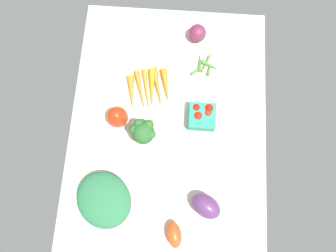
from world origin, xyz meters
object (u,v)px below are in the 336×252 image
carrot_bunch (150,89)px  bell_pepper_red (117,117)px  berry_basket (202,116)px  okra_pile (205,66)px  leafy_greens_clump (104,200)px  eggplant (206,206)px  broccoli_head (143,132)px  roma_tomato (174,235)px  red_onion_near_basket (197,33)px

carrot_bunch → bell_pepper_red: 17.73cm
berry_basket → okra_pile: bearing=-1.5°
leafy_greens_clump → eggplant: bearing=-89.5°
bell_pepper_red → berry_basket: bearing=-84.1°
bell_pepper_red → broccoli_head: 11.88cm
roma_tomato → eggplant: bearing=-58.8°
roma_tomato → leafy_greens_clump: bearing=55.0°
bell_pepper_red → broccoli_head: (-5.45, -10.28, 2.41)cm
broccoli_head → red_onion_near_basket: size_ratio=1.65×
leafy_greens_clump → red_onion_near_basket: (68.43, -30.36, 0.29)cm
bell_pepper_red → roma_tomato: bearing=-149.5°
broccoli_head → eggplant: bearing=-135.4°
carrot_bunch → red_onion_near_basket: (24.60, -17.61, 2.25)cm
carrot_bunch → roma_tomato: 55.55cm
berry_basket → bell_pepper_red: size_ratio=0.97×
okra_pile → eggplant: 55.30cm
okra_pile → berry_basket: bearing=178.5°
okra_pile → roma_tomato: 66.25cm
eggplant → okra_pile: bearing=-56.4°
eggplant → bell_pepper_red: 45.75cm
bell_pepper_red → broccoli_head: broccoli_head is taller
leafy_greens_clump → okra_pile: bearing=-31.7°
eggplant → broccoli_head: 34.70cm
okra_pile → roma_tomato: size_ratio=1.36×
carrot_bunch → eggplant: 49.55cm
leafy_greens_clump → red_onion_near_basket: red_onion_near_basket is taller
berry_basket → bell_pepper_red: bearing=95.9°
roma_tomato → broccoli_head: bearing=7.7°
carrot_bunch → leafy_greens_clump: leafy_greens_clump is taller
carrot_bunch → bell_pepper_red: size_ratio=1.83×
okra_pile → red_onion_near_basket: red_onion_near_basket is taller
roma_tomato → bell_pepper_red: size_ratio=0.85×
berry_basket → bell_pepper_red: (-3.28, 31.88, 2.18)cm
eggplant → bell_pepper_red: bearing=-9.6°
berry_basket → eggplant: size_ratio=0.90×
berry_basket → leafy_greens_clump: bearing=134.9°
berry_basket → roma_tomato: bearing=169.7°
roma_tomato → berry_basket: size_ratio=0.88×
broccoli_head → bell_pepper_red: bearing=62.1°
carrot_bunch → eggplant: eggplant is taller
okra_pile → broccoli_head: 38.40cm
berry_basket → red_onion_near_basket: (34.79, 3.40, 0.60)cm
berry_basket → leafy_greens_clump: size_ratio=0.48×
eggplant → leafy_greens_clump: bearing=32.0°
roma_tomato → bell_pepper_red: bell_pepper_red is taller
broccoli_head → red_onion_near_basket: broccoli_head is taller
eggplant → leafy_greens_clump: (-0.33, 36.37, -0.54)cm
carrot_bunch → bell_pepper_red: (-13.47, 10.87, 3.84)cm
roma_tomato → berry_basket: 44.51cm
berry_basket → red_onion_near_basket: red_onion_near_basket is taller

